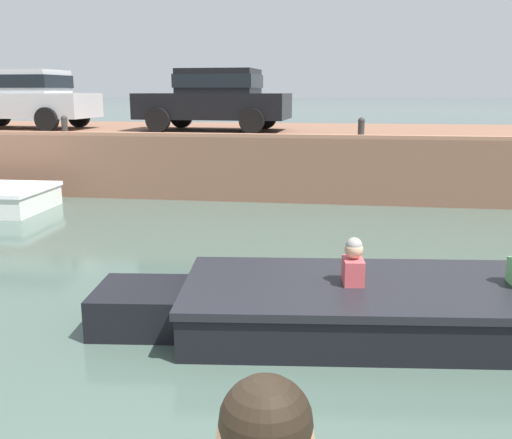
% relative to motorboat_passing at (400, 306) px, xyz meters
% --- Properties ---
extents(ground_plane, '(400.00, 400.00, 0.00)m').
position_rel_motorboat_passing_xyz_m(ground_plane, '(-1.83, 1.21, -0.26)').
color(ground_plane, '#42564C').
extents(far_quay_wall, '(60.00, 6.00, 1.44)m').
position_rel_motorboat_passing_xyz_m(far_quay_wall, '(-1.83, 9.66, 0.46)').
color(far_quay_wall, brown).
rests_on(far_quay_wall, ground).
extents(far_wall_coping, '(60.00, 0.24, 0.08)m').
position_rel_motorboat_passing_xyz_m(far_wall_coping, '(-1.83, 6.78, 1.22)').
color(far_wall_coping, '#9F6C52').
rests_on(far_wall_coping, far_quay_wall).
extents(motorboat_passing, '(6.05, 2.30, 0.99)m').
position_rel_motorboat_passing_xyz_m(motorboat_passing, '(0.00, 0.00, 0.00)').
color(motorboat_passing, black).
rests_on(motorboat_passing, ground).
extents(car_leftmost_silver, '(4.03, 1.99, 1.54)m').
position_rel_motorboat_passing_xyz_m(car_leftmost_silver, '(-9.17, 8.83, 2.02)').
color(car_leftmost_silver, '#B7BABC').
rests_on(car_leftmost_silver, far_quay_wall).
extents(car_left_inner_black, '(3.89, 2.12, 1.54)m').
position_rel_motorboat_passing_xyz_m(car_left_inner_black, '(-3.86, 8.82, 2.02)').
color(car_left_inner_black, black).
rests_on(car_left_inner_black, far_quay_wall).
extents(mooring_bollard_west, '(0.15, 0.15, 0.45)m').
position_rel_motorboat_passing_xyz_m(mooring_bollard_west, '(-7.05, 6.91, 1.42)').
color(mooring_bollard_west, '#2D2B28').
rests_on(mooring_bollard_west, far_quay_wall).
extents(mooring_bollard_mid, '(0.15, 0.15, 0.45)m').
position_rel_motorboat_passing_xyz_m(mooring_bollard_mid, '(-0.24, 6.91, 1.42)').
color(mooring_bollard_mid, '#2D2B28').
rests_on(mooring_bollard_mid, far_quay_wall).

